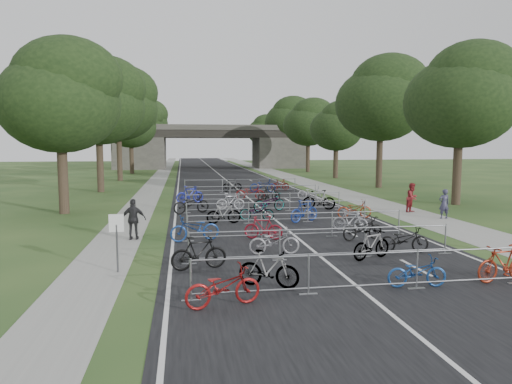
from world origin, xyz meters
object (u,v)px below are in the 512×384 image
(pedestrian_a, at_px, (444,204))
(pedestrian_c, at_px, (134,220))
(pedestrian_b, at_px, (412,198))
(bike_0, at_px, (223,287))
(park_sign, at_px, (117,232))
(overpass_bridge, at_px, (211,147))
(bike_1, at_px, (269,269))
(bike_2, at_px, (417,272))

(pedestrian_a, xyz_separation_m, pedestrian_c, (-15.76, -2.90, 0.06))
(pedestrian_a, relative_size, pedestrian_b, 0.93)
(bike_0, bearing_deg, park_sign, 26.19)
(overpass_bridge, bearing_deg, pedestrian_b, -80.75)
(overpass_bridge, height_order, bike_0, overpass_bridge)
(bike_1, bearing_deg, pedestrian_a, -21.74)
(overpass_bridge, height_order, pedestrian_a, overpass_bridge)
(bike_2, bearing_deg, pedestrian_c, 52.30)
(park_sign, distance_m, pedestrian_a, 17.60)
(bike_2, xyz_separation_m, pedestrian_c, (-8.40, 7.80, 0.41))
(pedestrian_b, relative_size, pedestrian_c, 1.00)
(overpass_bridge, relative_size, bike_1, 17.82)
(bike_1, distance_m, pedestrian_a, 15.22)
(pedestrian_c, bearing_deg, overpass_bridge, -94.46)
(bike_0, xyz_separation_m, pedestrian_c, (-2.96, 8.46, 0.35))
(pedestrian_c, bearing_deg, park_sign, 92.33)
(overpass_bridge, relative_size, park_sign, 16.99)
(overpass_bridge, bearing_deg, pedestrian_c, -96.79)
(overpass_bridge, bearing_deg, park_sign, -96.26)
(overpass_bridge, xyz_separation_m, park_sign, (-6.80, -62.00, -2.27))
(bike_1, height_order, pedestrian_a, pedestrian_a)
(bike_0, height_order, bike_2, bike_0)
(bike_2, distance_m, pedestrian_a, 13.00)
(park_sign, relative_size, bike_0, 0.95)
(park_sign, bearing_deg, pedestrian_c, 90.00)
(bike_2, bearing_deg, park_sign, 76.24)
(bike_1, xyz_separation_m, pedestrian_c, (-4.34, 7.16, 0.33))
(pedestrian_c, bearing_deg, bike_1, 123.58)
(pedestrian_b, bearing_deg, bike_2, -149.29)
(pedestrian_b, bearing_deg, pedestrian_c, 167.47)
(overpass_bridge, distance_m, bike_0, 65.73)
(bike_0, height_order, pedestrian_a, pedestrian_a)
(bike_0, bearing_deg, pedestrian_b, -55.37)
(overpass_bridge, relative_size, pedestrian_c, 18.19)
(bike_2, relative_size, pedestrian_a, 1.05)
(bike_1, distance_m, pedestrian_b, 16.57)
(pedestrian_a, bearing_deg, pedestrian_c, 11.09)
(overpass_bridge, relative_size, pedestrian_a, 19.57)
(bike_1, distance_m, pedestrian_c, 8.38)
(park_sign, bearing_deg, pedestrian_a, 26.39)
(bike_2, bearing_deg, bike_0, 102.13)
(bike_1, bearing_deg, bike_0, 160.27)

